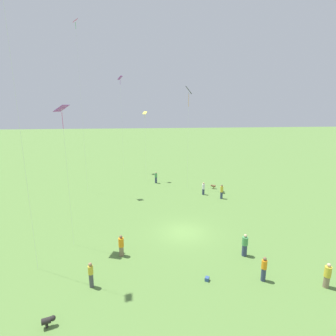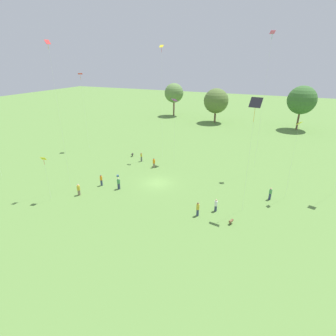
{
  "view_description": "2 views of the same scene",
  "coord_description": "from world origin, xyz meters",
  "px_view_note": "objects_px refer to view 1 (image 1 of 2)",
  "views": [
    {
      "loc": [
        -22.31,
        3.82,
        11.58
      ],
      "look_at": [
        4.29,
        1.04,
        5.25
      ],
      "focal_mm": 28.0,
      "sensor_mm": 36.0,
      "label": 1
    },
    {
      "loc": [
        16.53,
        -33.22,
        18.05
      ],
      "look_at": [
        3.03,
        -2.7,
        4.1
      ],
      "focal_mm": 28.0,
      "sensor_mm": 36.0,
      "label": 2
    }
  ],
  "objects_px": {
    "person_6": "(121,246)",
    "kite_3": "(120,83)",
    "dog_0": "(213,186)",
    "person_2": "(245,245)",
    "person_0": "(264,269)",
    "kite_6": "(145,118)",
    "kite_9": "(77,40)",
    "kite_8": "(189,93)",
    "person_7": "(203,189)",
    "person_1": "(156,177)",
    "picnic_bag_0": "(207,279)",
    "kite_4": "(62,114)",
    "person_5": "(222,192)",
    "person_3": "(327,276)",
    "person_4": "(91,275)",
    "dog_1": "(48,320)"
  },
  "relations": [
    {
      "from": "person_6",
      "to": "kite_3",
      "type": "relative_size",
      "value": 0.11
    },
    {
      "from": "dog_0",
      "to": "person_2",
      "type": "bearing_deg",
      "value": -164.92
    },
    {
      "from": "person_0",
      "to": "person_6",
      "type": "xyz_separation_m",
      "value": [
        4.1,
        9.79,
        -0.02
      ]
    },
    {
      "from": "kite_6",
      "to": "kite_9",
      "type": "distance_m",
      "value": 13.68
    },
    {
      "from": "person_6",
      "to": "kite_8",
      "type": "distance_m",
      "value": 22.54
    },
    {
      "from": "person_0",
      "to": "person_7",
      "type": "xyz_separation_m",
      "value": [
        17.89,
        -0.12,
        -0.04
      ]
    },
    {
      "from": "person_1",
      "to": "kite_8",
      "type": "xyz_separation_m",
      "value": [
        -3.0,
        -4.35,
        12.39
      ]
    },
    {
      "from": "kite_3",
      "to": "picnic_bag_0",
      "type": "bearing_deg",
      "value": 76.25
    },
    {
      "from": "person_6",
      "to": "kite_9",
      "type": "xyz_separation_m",
      "value": [
        16.59,
        5.74,
        18.57
      ]
    },
    {
      "from": "person_7",
      "to": "kite_3",
      "type": "relative_size",
      "value": 0.1
    },
    {
      "from": "kite_6",
      "to": "kite_4",
      "type": "bearing_deg",
      "value": -29.98
    },
    {
      "from": "person_5",
      "to": "picnic_bag_0",
      "type": "bearing_deg",
      "value": 95.03
    },
    {
      "from": "kite_6",
      "to": "picnic_bag_0",
      "type": "height_order",
      "value": "kite_6"
    },
    {
      "from": "person_1",
      "to": "person_3",
      "type": "bearing_deg",
      "value": 57.73
    },
    {
      "from": "person_5",
      "to": "person_6",
      "type": "height_order",
      "value": "person_5"
    },
    {
      "from": "person_1",
      "to": "person_4",
      "type": "height_order",
      "value": "person_1"
    },
    {
      "from": "person_6",
      "to": "person_3",
      "type": "bearing_deg",
      "value": 44.45
    },
    {
      "from": "person_3",
      "to": "person_5",
      "type": "distance_m",
      "value": 17.25
    },
    {
      "from": "person_5",
      "to": "kite_6",
      "type": "distance_m",
      "value": 16.27
    },
    {
      "from": "picnic_bag_0",
      "to": "dog_0",
      "type": "bearing_deg",
      "value": -16.61
    },
    {
      "from": "kite_4",
      "to": "picnic_bag_0",
      "type": "bearing_deg",
      "value": 122.66
    },
    {
      "from": "kite_6",
      "to": "dog_1",
      "type": "height_order",
      "value": "kite_6"
    },
    {
      "from": "person_4",
      "to": "person_6",
      "type": "bearing_deg",
      "value": -12.06
    },
    {
      "from": "person_1",
      "to": "kite_9",
      "type": "distance_m",
      "value": 21.17
    },
    {
      "from": "person_6",
      "to": "kite_6",
      "type": "xyz_separation_m",
      "value": [
        21.86,
        -2.45,
        8.96
      ]
    },
    {
      "from": "person_0",
      "to": "person_2",
      "type": "bearing_deg",
      "value": -170.82
    },
    {
      "from": "person_7",
      "to": "dog_0",
      "type": "height_order",
      "value": "person_7"
    },
    {
      "from": "person_0",
      "to": "dog_1",
      "type": "height_order",
      "value": "person_0"
    },
    {
      "from": "kite_3",
      "to": "dog_0",
      "type": "xyz_separation_m",
      "value": [
        -11.97,
        -13.44,
        -14.96
      ]
    },
    {
      "from": "kite_8",
      "to": "picnic_bag_0",
      "type": "bearing_deg",
      "value": -132.16
    },
    {
      "from": "person_1",
      "to": "kite_3",
      "type": "relative_size",
      "value": 0.11
    },
    {
      "from": "person_1",
      "to": "person_6",
      "type": "relative_size",
      "value": 1.01
    },
    {
      "from": "kite_4",
      "to": "kite_9",
      "type": "relative_size",
      "value": 0.54
    },
    {
      "from": "person_2",
      "to": "dog_1",
      "type": "distance_m",
      "value": 14.27
    },
    {
      "from": "kite_9",
      "to": "kite_4",
      "type": "bearing_deg",
      "value": 26.62
    },
    {
      "from": "person_6",
      "to": "person_2",
      "type": "bearing_deg",
      "value": 59.3
    },
    {
      "from": "person_3",
      "to": "person_7",
      "type": "relative_size",
      "value": 1.02
    },
    {
      "from": "kite_4",
      "to": "kite_6",
      "type": "relative_size",
      "value": 1.08
    },
    {
      "from": "person_0",
      "to": "kite_6",
      "type": "bearing_deg",
      "value": -156.79
    },
    {
      "from": "person_2",
      "to": "dog_1",
      "type": "relative_size",
      "value": 2.51
    },
    {
      "from": "person_0",
      "to": "person_3",
      "type": "height_order",
      "value": "person_0"
    },
    {
      "from": "person_2",
      "to": "person_4",
      "type": "relative_size",
      "value": 1.04
    },
    {
      "from": "person_5",
      "to": "dog_1",
      "type": "distance_m",
      "value": 24.07
    },
    {
      "from": "person_7",
      "to": "kite_6",
      "type": "relative_size",
      "value": 0.16
    },
    {
      "from": "person_3",
      "to": "picnic_bag_0",
      "type": "height_order",
      "value": "person_3"
    },
    {
      "from": "person_1",
      "to": "picnic_bag_0",
      "type": "height_order",
      "value": "person_1"
    },
    {
      "from": "kite_9",
      "to": "dog_1",
      "type": "xyz_separation_m",
      "value": [
        -23.18,
        -2.32,
        -19.02
      ]
    },
    {
      "from": "person_7",
      "to": "dog_0",
      "type": "relative_size",
      "value": 2.35
    },
    {
      "from": "kite_3",
      "to": "kite_9",
      "type": "xyz_separation_m",
      "value": [
        -11.57,
        4.24,
        4.07
      ]
    },
    {
      "from": "person_3",
      "to": "kite_3",
      "type": "bearing_deg",
      "value": 127.17
    }
  ]
}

